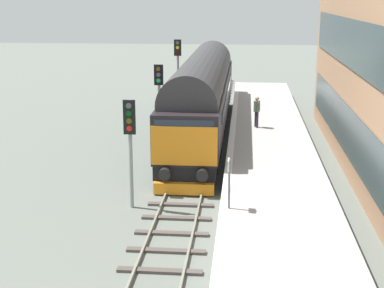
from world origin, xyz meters
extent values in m
plane|color=#5F645D|center=(0.00, 0.00, 0.00)|extent=(140.00, 140.00, 0.00)
cube|color=gray|center=(-0.72, 0.00, 0.07)|extent=(0.07, 60.00, 0.15)
cube|color=gray|center=(0.72, 0.00, 0.07)|extent=(0.07, 60.00, 0.15)
cube|color=#4A413D|center=(0.00, -8.86, 0.04)|extent=(2.50, 0.26, 0.09)
cube|color=#4A413D|center=(0.00, -7.50, 0.04)|extent=(2.50, 0.26, 0.09)
cube|color=#4A413D|center=(0.00, -6.14, 0.04)|extent=(2.50, 0.26, 0.09)
cube|color=#4A413D|center=(0.00, -4.77, 0.04)|extent=(2.50, 0.26, 0.09)
cube|color=#4A413D|center=(0.00, -3.41, 0.04)|extent=(2.50, 0.26, 0.09)
cube|color=#4A413D|center=(0.00, -2.05, 0.04)|extent=(2.50, 0.26, 0.09)
cube|color=#4A413D|center=(0.00, -0.68, 0.04)|extent=(2.50, 0.26, 0.09)
cube|color=#4A413D|center=(0.00, 0.68, 0.04)|extent=(2.50, 0.26, 0.09)
cube|color=#4A413D|center=(0.00, 2.05, 0.04)|extent=(2.50, 0.26, 0.09)
cube|color=#4A413D|center=(0.00, 3.41, 0.04)|extent=(2.50, 0.26, 0.09)
cube|color=#4A413D|center=(0.00, 4.77, 0.04)|extent=(2.50, 0.26, 0.09)
cube|color=#4A413D|center=(0.00, 6.14, 0.04)|extent=(2.50, 0.26, 0.09)
cube|color=#4A413D|center=(0.00, 7.50, 0.04)|extent=(2.50, 0.26, 0.09)
cube|color=#4A413D|center=(0.00, 8.86, 0.04)|extent=(2.50, 0.26, 0.09)
cube|color=#4A413D|center=(0.00, 10.23, 0.04)|extent=(2.50, 0.26, 0.09)
cube|color=#4A413D|center=(0.00, 11.59, 0.04)|extent=(2.50, 0.26, 0.09)
cube|color=#4A413D|center=(0.00, 12.95, 0.04)|extent=(2.50, 0.26, 0.09)
cube|color=#4A413D|center=(0.00, 14.32, 0.04)|extent=(2.50, 0.26, 0.09)
cube|color=#4A413D|center=(0.00, 15.68, 0.04)|extent=(2.50, 0.26, 0.09)
cube|color=#4A413D|center=(0.00, 17.05, 0.04)|extent=(2.50, 0.26, 0.09)
cube|color=#4A413D|center=(0.00, 18.41, 0.04)|extent=(2.50, 0.26, 0.09)
cube|color=#4A413D|center=(0.00, 19.77, 0.04)|extent=(2.50, 0.26, 0.09)
cube|color=#4A413D|center=(0.00, 21.14, 0.04)|extent=(2.50, 0.26, 0.09)
cube|color=#4A413D|center=(0.00, 22.50, 0.04)|extent=(2.50, 0.26, 0.09)
cube|color=#4A413D|center=(0.00, 23.86, 0.04)|extent=(2.50, 0.26, 0.09)
cube|color=#4A413D|center=(0.00, 25.23, 0.04)|extent=(2.50, 0.26, 0.09)
cube|color=#4A413D|center=(0.00, 26.59, 0.04)|extent=(2.50, 0.26, 0.09)
cube|color=#4A413D|center=(0.00, 27.95, 0.04)|extent=(2.50, 0.26, 0.09)
cube|color=#4A413D|center=(0.00, 29.32, 0.04)|extent=(2.50, 0.26, 0.09)
cube|color=#A59D9C|center=(3.60, 0.00, 0.50)|extent=(4.00, 44.00, 1.00)
cube|color=white|center=(1.75, 0.00, 1.00)|extent=(0.30, 44.00, 0.01)
cube|color=#29393C|center=(6.85, -0.41, 2.04)|extent=(0.06, 25.96, 2.08)
cube|color=#29393C|center=(6.85, -0.41, 5.76)|extent=(0.06, 25.96, 2.08)
cube|color=black|center=(0.00, 7.81, 0.82)|extent=(2.56, 19.78, 0.60)
cube|color=black|center=(0.00, 7.81, 2.17)|extent=(2.70, 19.78, 2.10)
cylinder|color=#312F32|center=(0.00, 7.81, 3.40)|extent=(2.56, 18.20, 2.57)
cube|color=orange|center=(0.00, -2.12, 2.02)|extent=(2.65, 0.08, 1.58)
cube|color=#232D3D|center=(0.00, -2.10, 2.75)|extent=(2.38, 0.04, 0.64)
cube|color=#232D3D|center=(1.37, 7.81, 2.47)|extent=(0.04, 13.84, 0.44)
cylinder|color=black|center=(-0.75, -2.33, 0.92)|extent=(0.48, 0.35, 0.48)
cylinder|color=black|center=(0.75, -2.33, 0.92)|extent=(0.48, 0.35, 0.48)
cube|color=orange|center=(0.00, -2.18, 0.29)|extent=(2.43, 0.36, 0.47)
cylinder|color=black|center=(0.00, -0.22, 0.52)|extent=(1.64, 1.04, 1.04)
cylinder|color=black|center=(0.00, 0.88, 0.52)|extent=(1.64, 1.04, 1.04)
cylinder|color=black|center=(0.00, 1.98, 0.52)|extent=(1.64, 1.04, 1.04)
cylinder|color=black|center=(0.00, 13.63, 0.52)|extent=(1.64, 1.04, 1.04)
cylinder|color=black|center=(0.00, 14.73, 0.52)|extent=(1.64, 1.04, 1.04)
cylinder|color=black|center=(0.00, 15.83, 0.52)|extent=(1.64, 1.04, 1.04)
cylinder|color=gray|center=(-1.82, -3.71, 2.07)|extent=(0.14, 0.14, 4.13)
cube|color=black|center=(-1.82, -3.77, 3.50)|extent=(0.44, 0.10, 1.27)
cylinder|color=#50504E|center=(-1.82, -3.83, 3.93)|extent=(0.20, 0.06, 0.20)
cylinder|color=#0A3E13|center=(-1.82, -3.83, 3.65)|extent=(0.20, 0.06, 0.20)
cylinder|color=#53470A|center=(-1.82, -3.83, 3.37)|extent=(0.20, 0.06, 0.20)
cylinder|color=red|center=(-1.82, -3.83, 3.09)|extent=(0.20, 0.06, 0.20)
cylinder|color=gray|center=(-1.82, 3.51, 2.28)|extent=(0.14, 0.14, 4.56)
cube|color=black|center=(-1.82, 3.45, 4.06)|extent=(0.44, 0.10, 0.99)
cylinder|color=#53470A|center=(-1.82, 3.39, 4.36)|extent=(0.20, 0.06, 0.20)
cylinder|color=#50504E|center=(-1.82, 3.39, 4.08)|extent=(0.20, 0.06, 0.20)
cylinder|color=green|center=(-1.82, 3.39, 3.80)|extent=(0.20, 0.06, 0.20)
cylinder|color=gray|center=(-1.82, 11.38, 2.58)|extent=(0.14, 0.14, 5.16)
cube|color=black|center=(-1.82, 11.32, 4.66)|extent=(0.44, 0.10, 0.99)
cylinder|color=#50504E|center=(-1.82, 11.26, 4.96)|extent=(0.20, 0.06, 0.20)
cylinder|color=yellow|center=(-1.82, 11.26, 4.68)|extent=(0.20, 0.06, 0.20)
cylinder|color=#500807|center=(-1.82, 11.26, 4.40)|extent=(0.20, 0.06, 0.20)
cylinder|color=slate|center=(1.90, -6.10, 1.84)|extent=(0.08, 0.08, 1.66)
cube|color=white|center=(1.87, -6.10, 2.49)|extent=(0.05, 0.44, 0.36)
cube|color=black|center=(1.84, -6.10, 2.49)|extent=(0.01, 0.20, 0.24)
cylinder|color=#322C3D|center=(3.02, 5.88, 1.43)|extent=(0.13, 0.13, 0.84)
cylinder|color=#322C3D|center=(2.94, 6.07, 1.43)|extent=(0.13, 0.13, 0.84)
cylinder|color=#54654B|center=(2.98, 5.98, 2.13)|extent=(0.44, 0.44, 0.56)
sphere|color=tan|center=(2.98, 5.98, 2.54)|extent=(0.22, 0.22, 0.22)
cylinder|color=#54654B|center=(3.06, 5.78, 2.13)|extent=(0.09, 0.09, 0.52)
cylinder|color=#54654B|center=(2.90, 6.17, 2.13)|extent=(0.09, 0.09, 0.52)
camera|label=1|loc=(2.34, -23.93, 7.81)|focal=53.88mm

